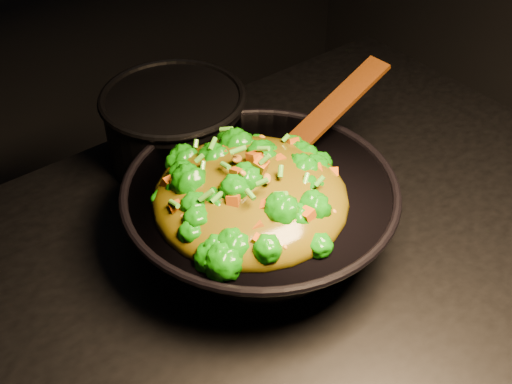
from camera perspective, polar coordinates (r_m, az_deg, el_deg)
wok at (r=0.99m, az=0.36°, el=-2.12°), size 0.53×0.53×0.11m
stir_fry at (r=0.90m, az=-0.50°, el=1.57°), size 0.36×0.36×0.10m
spatula at (r=1.03m, az=5.98°, el=6.61°), size 0.26×0.06×0.11m
back_pot at (r=1.16m, az=-7.18°, el=5.72°), size 0.32×0.32×0.14m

